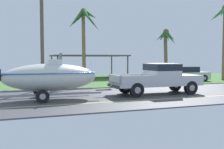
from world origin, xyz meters
TOP-DOWN VIEW (x-y plane):
  - ground at (0.00, 8.38)m, footprint 36.00×22.00m
  - pickup_truck_towing at (0.06, 0.05)m, footprint 5.58×1.97m
  - boat_on_trailer at (-6.51, 0.05)m, footprint 6.08×2.31m
  - parked_sedan_near at (6.29, 6.66)m, footprint 4.32×1.89m
  - carport_awning at (-0.99, 13.86)m, footprint 7.67×5.57m
  - palm_tree_mid at (-2.83, 8.10)m, footprint 2.91×3.37m
  - palm_tree_far_left at (8.14, 13.09)m, footprint 2.39×3.31m
  - utility_pole at (-6.52, 4.49)m, footprint 0.24×1.80m

SIDE VIEW (x-z plane):
  - ground at x=0.00m, z-range -0.07..0.04m
  - parked_sedan_near at x=6.29m, z-range -0.02..1.36m
  - pickup_truck_towing at x=0.06m, z-range 0.10..1.94m
  - boat_on_trailer at x=-6.51m, z-range -0.05..2.37m
  - carport_awning at x=-0.99m, z-range 1.14..3.62m
  - utility_pole at x=-6.52m, z-range 0.15..7.31m
  - palm_tree_far_left at x=8.14m, z-range 1.31..6.89m
  - palm_tree_mid at x=-2.83m, z-range 1.90..8.30m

